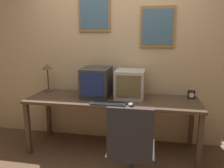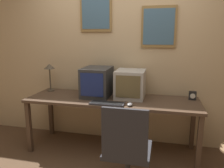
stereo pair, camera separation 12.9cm
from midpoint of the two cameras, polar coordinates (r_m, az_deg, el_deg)
The scene contains 9 objects.
wall_back at distance 3.23m, azimuth 2.91°, elevation 7.73°, with size 8.00×0.08×2.60m.
desk at distance 2.95m, azimuth 1.25°, elevation -5.13°, with size 2.27×0.69×0.75m.
monitor_left at distance 3.01m, azimuth -2.71°, elevation 0.54°, with size 0.37×0.47×0.40m.
monitor_right at distance 2.96m, azimuth 6.05°, elevation 0.01°, with size 0.38×0.43×0.37m.
keyboard_main at distance 2.68m, azimuth 0.19°, elevation -5.09°, with size 0.43×0.15×0.03m.
mouse_near_keyboard at distance 2.63m, azimuth 6.07°, elevation -5.33°, with size 0.06×0.11×0.04m.
desk_clock at distance 3.07m, azimuth 21.42°, elevation -2.83°, with size 0.09×0.06×0.11m.
desk_lamp at distance 3.40m, azimuth -14.97°, elevation 3.69°, with size 0.16×0.16×0.41m.
office_chair at distance 2.25m, azimuth 5.57°, elevation -18.50°, with size 0.48×0.48×0.96m.
Camera 2 is at (0.65, -1.88, 1.57)m, focal length 35.00 mm.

